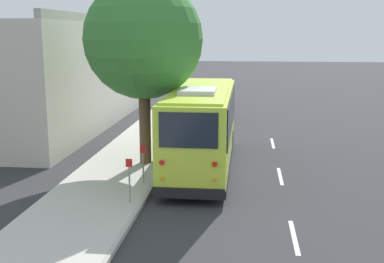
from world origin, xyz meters
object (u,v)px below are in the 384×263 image
parked_sedan_white (216,99)px  sign_post_near (129,180)px  parked_sedan_blue (213,112)px  sign_post_far (143,164)px  street_tree (144,31)px  shuttle_bus (202,123)px

parked_sedan_white → sign_post_near: bearing=-179.3°
parked_sedan_white → sign_post_near: 22.65m
parked_sedan_blue → sign_post_far: (-14.43, 1.61, 0.33)m
parked_sedan_blue → sign_post_near: sign_post_near is taller
parked_sedan_white → street_tree: bearing=177.9°
parked_sedan_blue → street_tree: 12.68m
shuttle_bus → parked_sedan_white: size_ratio=2.17×
shuttle_bus → parked_sedan_white: shuttle_bus is taller
sign_post_near → sign_post_far: bearing=0.0°
shuttle_bus → street_tree: bearing=85.2°
sign_post_far → street_tree: bearing=9.7°
sign_post_far → shuttle_bus: bearing=-34.6°
parked_sedan_blue → shuttle_bus: bearing=-174.4°
parked_sedan_white → street_tree: street_tree is taller
shuttle_bus → street_tree: street_tree is taller
street_tree → sign_post_far: 5.80m
shuttle_bus → street_tree: (0.22, 2.49, 3.84)m
street_tree → sign_post_near: (-5.22, -0.53, -4.87)m
parked_sedan_white → shuttle_bus: bearing=-173.9°
street_tree → sign_post_far: street_tree is taller
street_tree → sign_post_near: street_tree is taller
street_tree → parked_sedan_white: bearing=-6.4°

